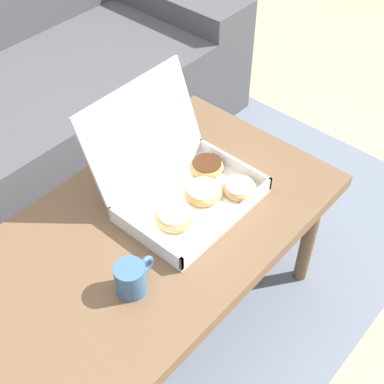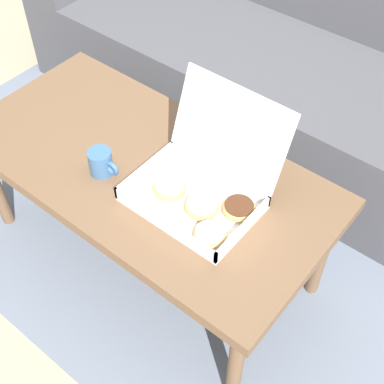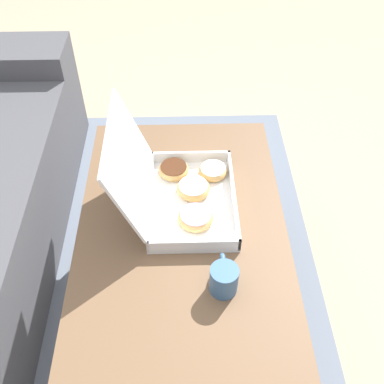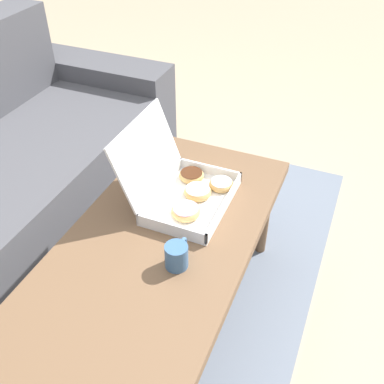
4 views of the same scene
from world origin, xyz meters
The scene contains 5 objects.
ground_plane centered at (0.00, 0.00, 0.00)m, with size 12.00×12.00×0.00m, color tan.
area_rug centered at (0.00, 0.30, 0.01)m, with size 2.51×1.88×0.01m, color slate.
coffee_table centered at (0.00, -0.13, 0.42)m, with size 1.19×0.59×0.47m.
pastry_box centered at (0.23, -0.13, 0.52)m, with size 0.36×0.34×0.28m.
coffee_mug centered at (-0.07, -0.23, 0.51)m, with size 0.11×0.07×0.08m.
Camera 3 is at (-0.68, -0.14, 1.45)m, focal length 42.00 mm.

